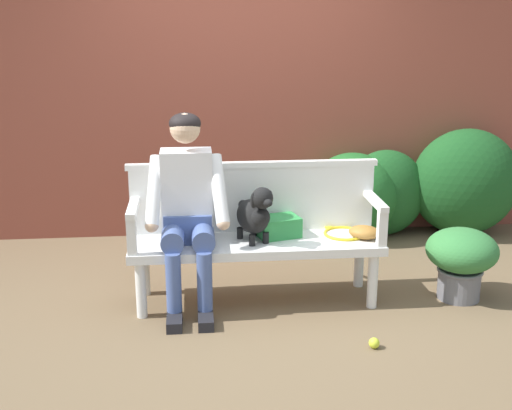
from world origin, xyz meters
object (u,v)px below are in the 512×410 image
(tennis_racket, at_px, (341,233))
(baseball_glove, at_px, (364,232))
(person_seated, at_px, (187,204))
(tennis_ball, at_px, (374,343))
(dog_on_bench, at_px, (255,214))
(sports_bag, at_px, (278,227))
(garden_bench, at_px, (256,248))
(potted_plant, at_px, (461,257))

(tennis_racket, height_order, baseball_glove, baseball_glove)
(person_seated, bearing_deg, tennis_ball, -34.17)
(dog_on_bench, bearing_deg, person_seated, 176.20)
(tennis_racket, height_order, tennis_ball, tennis_racket)
(dog_on_bench, relative_size, sports_bag, 1.45)
(garden_bench, xyz_separation_m, tennis_ball, (0.64, -0.76, -0.35))
(dog_on_bench, bearing_deg, garden_bench, 77.11)
(person_seated, distance_m, potted_plant, 1.93)
(dog_on_bench, xyz_separation_m, tennis_ball, (0.65, -0.72, -0.62))
(potted_plant, bearing_deg, tennis_racket, 167.95)
(person_seated, xyz_separation_m, sports_bag, (0.62, 0.08, -0.20))
(garden_bench, bearing_deg, tennis_ball, -49.85)
(garden_bench, height_order, baseball_glove, baseball_glove)
(baseball_glove, relative_size, potted_plant, 0.43)
(person_seated, relative_size, tennis_ball, 19.94)
(person_seated, relative_size, tennis_racket, 2.36)
(garden_bench, bearing_deg, baseball_glove, -2.78)
(potted_plant, bearing_deg, tennis_ball, -140.11)
(sports_bag, distance_m, tennis_ball, 1.07)
(tennis_ball, bearing_deg, person_seated, 145.83)
(person_seated, bearing_deg, dog_on_bench, -3.80)
(tennis_ball, bearing_deg, baseball_glove, 81.56)
(garden_bench, xyz_separation_m, person_seated, (-0.46, -0.01, 0.33))
(person_seated, height_order, tennis_ball, person_seated)
(tennis_racket, distance_m, tennis_ball, 0.93)
(garden_bench, relative_size, sports_bag, 6.12)
(person_seated, relative_size, baseball_glove, 5.98)
(person_seated, distance_m, sports_bag, 0.66)
(person_seated, bearing_deg, garden_bench, 1.38)
(tennis_racket, bearing_deg, dog_on_bench, -169.40)
(tennis_racket, relative_size, potted_plant, 1.10)
(sports_bag, xyz_separation_m, potted_plant, (1.26, -0.17, -0.21))
(dog_on_bench, xyz_separation_m, sports_bag, (0.17, 0.11, -0.13))
(garden_bench, height_order, person_seated, person_seated)
(garden_bench, xyz_separation_m, dog_on_bench, (-0.01, -0.04, 0.26))
(tennis_ball, bearing_deg, potted_plant, 39.89)
(baseball_glove, relative_size, tennis_ball, 3.33)
(sports_bag, bearing_deg, person_seated, -172.81)
(baseball_glove, bearing_deg, tennis_ball, -70.15)
(potted_plant, bearing_deg, person_seated, 177.33)
(sports_bag, distance_m, potted_plant, 1.29)
(person_seated, height_order, tennis_racket, person_seated)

